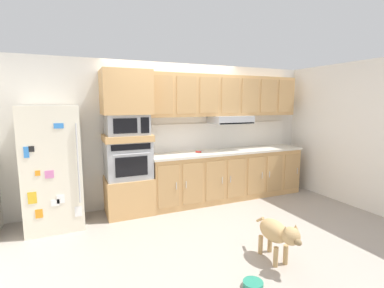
% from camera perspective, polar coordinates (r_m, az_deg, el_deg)
% --- Properties ---
extents(ground_plane, '(9.60, 9.60, 0.00)m').
position_cam_1_polar(ground_plane, '(4.53, 1.43, -15.12)').
color(ground_plane, '#9E9389').
extents(back_kitchen_wall, '(6.20, 0.12, 2.50)m').
position_cam_1_polar(back_kitchen_wall, '(5.21, -3.69, 2.21)').
color(back_kitchen_wall, silver).
rests_on(back_kitchen_wall, ground).
extents(side_panel_right, '(0.12, 7.10, 2.50)m').
position_cam_1_polar(side_panel_right, '(5.94, 26.77, 2.09)').
color(side_panel_right, white).
rests_on(side_panel_right, ground).
extents(refrigerator, '(0.76, 0.73, 1.76)m').
position_cam_1_polar(refrigerator, '(4.54, -26.22, -4.25)').
color(refrigerator, silver).
rests_on(refrigerator, ground).
extents(oven_base_cabinet, '(0.74, 0.62, 0.60)m').
position_cam_1_polar(oven_base_cabinet, '(4.83, -12.57, -10.00)').
color(oven_base_cabinet, tan).
rests_on(oven_base_cabinet, ground).
extents(built_in_oven, '(0.70, 0.62, 0.60)m').
position_cam_1_polar(built_in_oven, '(4.68, -12.79, -3.00)').
color(built_in_oven, '#A8AAAF').
rests_on(built_in_oven, oven_base_cabinet).
extents(appliance_mid_shelf, '(0.74, 0.62, 0.10)m').
position_cam_1_polar(appliance_mid_shelf, '(4.63, -12.93, 1.25)').
color(appliance_mid_shelf, tan).
rests_on(appliance_mid_shelf, built_in_oven).
extents(microwave, '(0.64, 0.54, 0.32)m').
position_cam_1_polar(microwave, '(4.60, -13.01, 3.85)').
color(microwave, '#A8AAAF').
rests_on(microwave, appliance_mid_shelf).
extents(appliance_upper_cabinet, '(0.74, 0.62, 0.68)m').
position_cam_1_polar(appliance_upper_cabinet, '(4.60, -13.22, 10.07)').
color(appliance_upper_cabinet, tan).
rests_on(appliance_upper_cabinet, microwave).
extents(lower_cabinet_run, '(3.00, 0.63, 0.88)m').
position_cam_1_polar(lower_cabinet_run, '(5.44, 7.21, -6.27)').
color(lower_cabinet_run, tan).
rests_on(lower_cabinet_run, ground).
extents(countertop_slab, '(3.04, 0.64, 0.04)m').
position_cam_1_polar(countertop_slab, '(5.34, 7.28, -1.48)').
color(countertop_slab, silver).
rests_on(countertop_slab, lower_cabinet_run).
extents(backsplash_panel, '(3.04, 0.02, 0.50)m').
position_cam_1_polar(backsplash_panel, '(5.55, 5.80, 1.73)').
color(backsplash_panel, silver).
rests_on(backsplash_panel, countertop_slab).
extents(upper_cabinet_with_hood, '(3.00, 0.48, 0.88)m').
position_cam_1_polar(upper_cabinet_with_hood, '(5.38, 6.85, 9.32)').
color(upper_cabinet_with_hood, tan).
rests_on(upper_cabinet_with_hood, backsplash_panel).
extents(screwdriver, '(0.17, 0.17, 0.03)m').
position_cam_1_polar(screwdriver, '(5.06, 1.33, -1.57)').
color(screwdriver, red).
rests_on(screwdriver, countertop_slab).
extents(dog, '(0.26, 0.78, 0.53)m').
position_cam_1_polar(dog, '(3.47, 16.79, -16.80)').
color(dog, tan).
rests_on(dog, ground).
extents(dog_food_bowl, '(0.20, 0.20, 0.06)m').
position_cam_1_polar(dog_food_bowl, '(3.16, 12.20, -25.90)').
color(dog_food_bowl, '#267F66').
rests_on(dog_food_bowl, ground).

